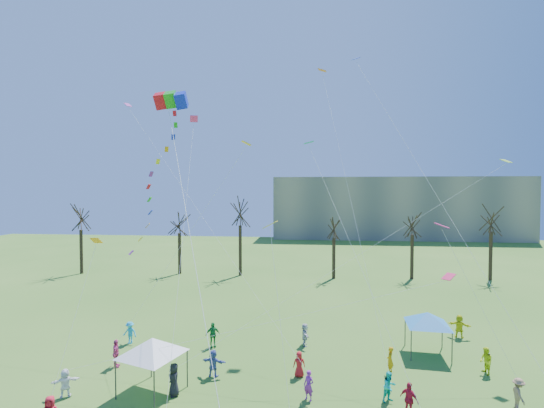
# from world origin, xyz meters

# --- Properties ---
(distant_building) EXTENTS (60.00, 14.00, 15.00)m
(distant_building) POSITION_xyz_m (22.00, 82.00, 7.50)
(distant_building) COLOR gray
(distant_building) RESTS_ON ground
(bare_tree_row) EXTENTS (71.81, 7.25, 10.83)m
(bare_tree_row) POSITION_xyz_m (2.04, 36.19, 6.91)
(bare_tree_row) COLOR black
(bare_tree_row) RESTS_ON ground
(big_box_kite) EXTENTS (4.21, 6.56, 18.97)m
(big_box_kite) POSITION_xyz_m (-7.35, 5.02, 12.07)
(big_box_kite) COLOR red
(big_box_kite) RESTS_ON ground
(canopy_tent_white) EXTENTS (4.06, 4.06, 3.23)m
(canopy_tent_white) POSITION_xyz_m (-8.23, 5.73, 2.73)
(canopy_tent_white) COLOR #3F3F44
(canopy_tent_white) RESTS_ON ground
(canopy_tent_blue) EXTENTS (4.04, 4.04, 3.04)m
(canopy_tent_blue) POSITION_xyz_m (9.18, 12.72, 2.57)
(canopy_tent_blue) COLOR #3F3F44
(canopy_tent_blue) RESTS_ON ground
(festival_crowd) EXTENTS (27.32, 17.03, 1.84)m
(festival_crowd) POSITION_xyz_m (0.25, 7.59, 0.86)
(festival_crowd) COLOR red
(festival_crowd) RESTS_ON ground
(small_kites_aloft) EXTENTS (31.81, 19.17, 32.17)m
(small_kites_aloft) POSITION_xyz_m (0.15, 10.72, 13.10)
(small_kites_aloft) COLOR orange
(small_kites_aloft) RESTS_ON ground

